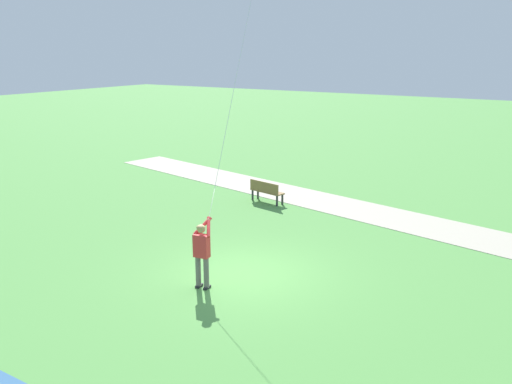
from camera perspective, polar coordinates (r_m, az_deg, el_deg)
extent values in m
plane|color=#569947|center=(15.23, -1.17, -8.54)|extent=(120.00, 120.00, 0.00)
cube|color=#B7AD99|center=(20.55, 14.60, -2.76)|extent=(8.80, 31.83, 0.02)
cube|color=#232328|center=(14.52, -5.96, -9.70)|extent=(0.25, 0.14, 0.06)
cylinder|color=slate|center=(14.34, -6.05, -8.20)|extent=(0.14, 0.14, 0.82)
cube|color=#232328|center=(14.41, -5.13, -9.88)|extent=(0.25, 0.14, 0.06)
cylinder|color=slate|center=(14.22, -5.21, -8.37)|extent=(0.14, 0.14, 0.82)
cube|color=red|center=(14.02, -5.71, -5.62)|extent=(0.27, 0.42, 0.60)
sphere|color=tan|center=(13.87, -5.76, -3.83)|extent=(0.22, 0.22, 0.22)
ellipsoid|color=tan|center=(13.84, -5.79, -3.70)|extent=(0.25, 0.25, 0.13)
cylinder|color=red|center=(14.09, -5.60, -3.56)|extent=(0.55, 0.29, 0.43)
cylinder|color=red|center=(14.01, -4.98, -3.66)|extent=(0.50, 0.40, 0.43)
sphere|color=tan|center=(14.14, -4.98, -2.93)|extent=(0.10, 0.10, 0.10)
cylinder|color=silver|center=(15.00, -1.91, 12.77)|extent=(3.45, 0.43, 7.53)
cube|color=olive|center=(21.98, 1.18, 0.06)|extent=(0.73, 1.56, 0.05)
cube|color=olive|center=(21.79, 0.85, 0.55)|extent=(0.34, 1.48, 0.40)
cube|color=#2D2D33|center=(22.59, 0.20, -0.12)|extent=(0.07, 0.07, 0.45)
cube|color=#2D2D33|center=(22.37, -0.36, -0.27)|extent=(0.07, 0.07, 0.45)
cube|color=#2D2D33|center=(21.72, 2.77, -0.74)|extent=(0.07, 0.07, 0.45)
cube|color=#2D2D33|center=(21.49, 2.21, -0.91)|extent=(0.07, 0.07, 0.45)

